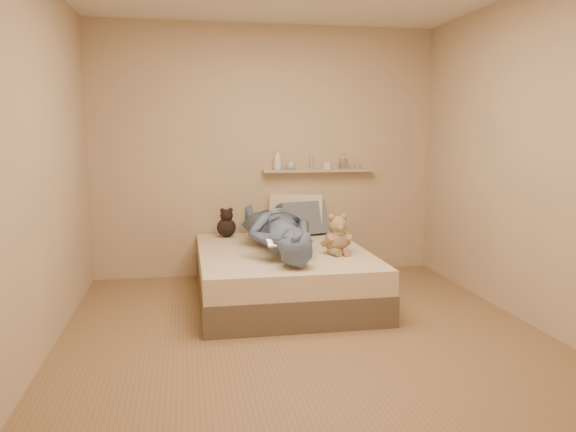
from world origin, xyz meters
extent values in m
plane|color=olive|center=(0.00, 0.00, 0.00)|extent=(3.80, 3.80, 0.00)
plane|color=tan|center=(0.00, 1.90, 1.30)|extent=(3.60, 0.00, 3.60)
plane|color=tan|center=(0.00, -1.90, 1.30)|extent=(3.60, 0.00, 3.60)
plane|color=tan|center=(-1.80, 0.00, 1.30)|extent=(0.00, 3.80, 3.80)
plane|color=tan|center=(1.80, 0.00, 1.30)|extent=(0.00, 3.80, 3.80)
cube|color=brown|center=(0.00, 0.93, 0.12)|extent=(1.50, 1.90, 0.25)
cube|color=beige|center=(0.00, 0.93, 0.35)|extent=(1.48, 1.88, 0.20)
cube|color=silver|center=(-0.12, 0.42, 0.62)|extent=(0.20, 0.11, 0.07)
cube|color=black|center=(-0.12, 0.41, 0.64)|extent=(0.11, 0.06, 0.03)
sphere|color=#9D7B56|center=(0.44, 0.70, 0.56)|extent=(0.21, 0.21, 0.21)
sphere|color=tan|center=(0.44, 0.68, 0.70)|extent=(0.16, 0.16, 0.16)
sphere|color=#9C8055|center=(0.39, 0.68, 0.77)|extent=(0.06, 0.06, 0.06)
sphere|color=#997753|center=(0.50, 0.69, 0.77)|extent=(0.06, 0.06, 0.06)
sphere|color=#8E774E|center=(0.45, 0.61, 0.69)|extent=(0.07, 0.07, 0.07)
cylinder|color=#A8805A|center=(0.35, 0.66, 0.57)|extent=(0.11, 0.15, 0.12)
cylinder|color=#A47E57|center=(0.54, 0.69, 0.57)|extent=(0.08, 0.15, 0.12)
cylinder|color=olive|center=(0.40, 0.60, 0.48)|extent=(0.11, 0.16, 0.07)
cylinder|color=#A17356|center=(0.50, 0.62, 0.48)|extent=(0.08, 0.15, 0.07)
cylinder|color=beige|center=(0.44, 0.68, 0.64)|extent=(0.12, 0.12, 0.02)
sphere|color=black|center=(-0.45, 1.66, 0.55)|extent=(0.19, 0.19, 0.19)
sphere|color=black|center=(-0.45, 1.65, 0.67)|extent=(0.13, 0.13, 0.13)
sphere|color=black|center=(-0.49, 1.64, 0.73)|extent=(0.05, 0.05, 0.05)
sphere|color=black|center=(-0.41, 1.66, 0.73)|extent=(0.05, 0.05, 0.05)
cube|color=beige|center=(0.29, 1.76, 0.65)|extent=(0.60, 0.39, 0.43)
cube|color=slate|center=(0.33, 1.62, 0.62)|extent=(0.54, 0.36, 0.37)
imported|color=slate|center=(-0.05, 0.92, 0.65)|extent=(0.64, 1.67, 0.40)
cube|color=tan|center=(0.55, 1.84, 1.10)|extent=(1.20, 0.12, 0.03)
imported|color=white|center=(0.11, 1.84, 1.22)|extent=(0.11, 0.11, 0.21)
imported|color=#B9BBC2|center=(0.25, 1.84, 1.17)|extent=(0.13, 0.13, 0.12)
cylinder|color=silver|center=(0.47, 1.84, 1.19)|extent=(0.03, 0.03, 0.15)
cylinder|color=white|center=(0.64, 1.84, 1.15)|extent=(0.08, 0.08, 0.07)
imported|color=silver|center=(0.82, 1.84, 1.19)|extent=(0.10, 0.10, 0.15)
cylinder|color=#9F9188|center=(0.98, 1.84, 1.14)|extent=(0.07, 0.07, 0.05)
camera|label=1|loc=(-0.84, -3.96, 1.49)|focal=35.00mm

